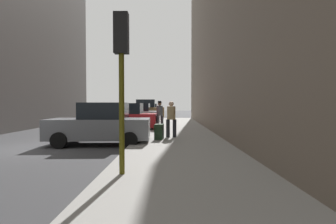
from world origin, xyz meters
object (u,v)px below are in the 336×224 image
at_px(parked_silver_sedan, 137,114).
at_px(duffel_bag, 156,128).
at_px(pedestrian_with_beanie, 160,113).
at_px(parked_bronze_suv, 144,110).
at_px(traffic_light, 121,58).
at_px(parked_red_hatchback, 125,118).
at_px(rolling_suitcase, 159,132).
at_px(fire_hydrant, 153,122).
at_px(parked_dark_green_sedan, 149,110).
at_px(parked_gray_coupe, 101,125).
at_px(pedestrian_in_tan_coat, 171,117).

bearing_deg(parked_silver_sedan, duffel_bag, -73.78).
distance_m(pedestrian_with_beanie, duffel_bag, 1.17).
relative_size(pedestrian_with_beanie, duffel_bag, 4.04).
distance_m(parked_bronze_suv, traffic_light, 24.18).
bearing_deg(parked_red_hatchback, parked_bronze_suv, 90.00).
bearing_deg(parked_bronze_suv, parked_silver_sedan, -90.00).
distance_m(pedestrian_with_beanie, rolling_suitcase, 5.08).
xyz_separation_m(parked_silver_sedan, traffic_light, (1.85, -17.28, 1.91)).
bearing_deg(fire_hydrant, traffic_light, -89.76).
bearing_deg(pedestrian_with_beanie, rolling_suitcase, -87.99).
bearing_deg(parked_silver_sedan, traffic_light, -83.88).
relative_size(parked_bronze_suv, traffic_light, 1.29).
bearing_deg(parked_dark_green_sedan, pedestrian_with_beanie, -83.41).
height_order(parked_dark_green_sedan, pedestrian_with_beanie, pedestrian_with_beanie).
bearing_deg(duffel_bag, pedestrian_with_beanie, 78.27).
distance_m(fire_hydrant, duffel_bag, 1.82).
distance_m(parked_gray_coupe, rolling_suitcase, 2.55).
bearing_deg(pedestrian_with_beanie, parked_silver_sedan, 109.40).
bearing_deg(traffic_light, parked_gray_coupe, 109.68).
height_order(parked_bronze_suv, fire_hydrant, parked_bronze_suv).
bearing_deg(fire_hydrant, parked_silver_sedan, 108.27).
bearing_deg(duffel_bag, rolling_suitcase, -85.39).
relative_size(traffic_light, pedestrian_in_tan_coat, 2.11).
height_order(parked_red_hatchback, fire_hydrant, parked_red_hatchback).
distance_m(parked_gray_coupe, parked_bronze_suv, 18.87).
relative_size(parked_red_hatchback, parked_silver_sedan, 1.01).
bearing_deg(parked_silver_sedan, fire_hydrant, -71.73).
bearing_deg(parked_red_hatchback, traffic_light, -80.49).
xyz_separation_m(parked_dark_green_sedan, pedestrian_in_tan_coat, (2.99, -23.95, 0.26)).
distance_m(parked_gray_coupe, parked_dark_green_sedan, 25.31).
xyz_separation_m(parked_silver_sedan, fire_hydrant, (1.80, -5.46, -0.35)).
height_order(pedestrian_in_tan_coat, pedestrian_with_beanie, pedestrian_with_beanie).
xyz_separation_m(fire_hydrant, duffel_bag, (0.30, -1.78, -0.21)).
relative_size(parked_bronze_suv, parked_dark_green_sedan, 1.09).
bearing_deg(parked_gray_coupe, pedestrian_in_tan_coat, 24.44).
bearing_deg(rolling_suitcase, parked_gray_coupe, -166.00).
height_order(parked_silver_sedan, fire_hydrant, parked_silver_sedan).
bearing_deg(duffel_bag, parked_red_hatchback, 153.88).
bearing_deg(traffic_light, pedestrian_with_beanie, 87.79).
relative_size(pedestrian_with_beanie, rolling_suitcase, 1.71).
bearing_deg(parked_bronze_suv, parked_gray_coupe, -90.00).
height_order(parked_red_hatchback, duffel_bag, parked_red_hatchback).
bearing_deg(fire_hydrant, duffel_bag, -80.32).
height_order(fire_hydrant, pedestrian_in_tan_coat, pedestrian_in_tan_coat).
xyz_separation_m(traffic_light, rolling_suitcase, (0.60, 5.79, -2.27)).
relative_size(parked_dark_green_sedan, fire_hydrant, 6.06).
bearing_deg(parked_silver_sedan, parked_red_hatchback, -90.00).
xyz_separation_m(parked_gray_coupe, fire_hydrant, (1.80, 6.63, -0.35)).
height_order(traffic_light, duffel_bag, traffic_light).
bearing_deg(traffic_light, parked_bronze_suv, 94.41).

